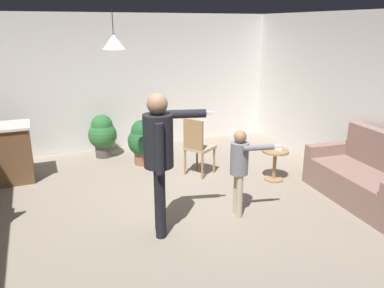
{
  "coord_description": "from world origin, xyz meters",
  "views": [
    {
      "loc": [
        -1.66,
        -4.51,
        2.48
      ],
      "look_at": [
        0.13,
        -0.12,
        1.0
      ],
      "focal_mm": 35.82,
      "sensor_mm": 36.0,
      "label": 1
    }
  ],
  "objects_px": {
    "person_child": "(240,164)",
    "potted_plant_by_wall": "(142,140)",
    "spare_remote_on_table": "(278,149)",
    "couch_floral": "(367,179)",
    "person_adult": "(160,150)",
    "side_table_by_couch": "(275,161)",
    "potted_plant_corner": "(102,134)",
    "dining_chair_by_counter": "(197,145)"
  },
  "relations": [
    {
      "from": "person_child",
      "to": "potted_plant_by_wall",
      "type": "distance_m",
      "value": 2.54
    },
    {
      "from": "spare_remote_on_table",
      "to": "couch_floral",
      "type": "bearing_deg",
      "value": -55.24
    },
    {
      "from": "person_adult",
      "to": "person_child",
      "type": "height_order",
      "value": "person_adult"
    },
    {
      "from": "side_table_by_couch",
      "to": "person_child",
      "type": "height_order",
      "value": "person_child"
    },
    {
      "from": "side_table_by_couch",
      "to": "potted_plant_by_wall",
      "type": "bearing_deg",
      "value": 139.01
    },
    {
      "from": "side_table_by_couch",
      "to": "potted_plant_by_wall",
      "type": "height_order",
      "value": "potted_plant_by_wall"
    },
    {
      "from": "side_table_by_couch",
      "to": "spare_remote_on_table",
      "type": "distance_m",
      "value": 0.22
    },
    {
      "from": "person_adult",
      "to": "potted_plant_corner",
      "type": "relative_size",
      "value": 2.09
    },
    {
      "from": "potted_plant_by_wall",
      "to": "spare_remote_on_table",
      "type": "relative_size",
      "value": 6.41
    },
    {
      "from": "couch_floral",
      "to": "spare_remote_on_table",
      "type": "distance_m",
      "value": 1.38
    },
    {
      "from": "dining_chair_by_counter",
      "to": "couch_floral",
      "type": "bearing_deg",
      "value": 14.32
    },
    {
      "from": "couch_floral",
      "to": "person_adult",
      "type": "relative_size",
      "value": 1.07
    },
    {
      "from": "couch_floral",
      "to": "potted_plant_corner",
      "type": "distance_m",
      "value": 4.71
    },
    {
      "from": "couch_floral",
      "to": "potted_plant_corner",
      "type": "xyz_separation_m",
      "value": [
        -3.24,
        3.41,
        0.13
      ]
    },
    {
      "from": "person_child",
      "to": "spare_remote_on_table",
      "type": "bearing_deg",
      "value": 137.42
    },
    {
      "from": "dining_chair_by_counter",
      "to": "potted_plant_by_wall",
      "type": "bearing_deg",
      "value": -173.15
    },
    {
      "from": "dining_chair_by_counter",
      "to": "person_adult",
      "type": "bearing_deg",
      "value": -67.71
    },
    {
      "from": "person_adult",
      "to": "potted_plant_corner",
      "type": "bearing_deg",
      "value": -162.91
    },
    {
      "from": "spare_remote_on_table",
      "to": "person_child",
      "type": "bearing_deg",
      "value": -144.62
    },
    {
      "from": "potted_plant_by_wall",
      "to": "side_table_by_couch",
      "type": "bearing_deg",
      "value": -40.99
    },
    {
      "from": "dining_chair_by_counter",
      "to": "potted_plant_corner",
      "type": "xyz_separation_m",
      "value": [
        -1.32,
        1.58,
        -0.08
      ]
    },
    {
      "from": "potted_plant_by_wall",
      "to": "potted_plant_corner",
      "type": "bearing_deg",
      "value": 131.43
    },
    {
      "from": "side_table_by_couch",
      "to": "potted_plant_by_wall",
      "type": "xyz_separation_m",
      "value": [
        -1.81,
        1.57,
        0.13
      ]
    },
    {
      "from": "dining_chair_by_counter",
      "to": "spare_remote_on_table",
      "type": "distance_m",
      "value": 1.34
    },
    {
      "from": "person_child",
      "to": "potted_plant_by_wall",
      "type": "xyz_separation_m",
      "value": [
        -0.66,
        2.44,
        -0.28
      ]
    },
    {
      "from": "person_adult",
      "to": "spare_remote_on_table",
      "type": "relative_size",
      "value": 13.46
    },
    {
      "from": "person_child",
      "to": "dining_chair_by_counter",
      "type": "distance_m",
      "value": 1.57
    },
    {
      "from": "dining_chair_by_counter",
      "to": "potted_plant_corner",
      "type": "relative_size",
      "value": 1.19
    },
    {
      "from": "spare_remote_on_table",
      "to": "side_table_by_couch",
      "type": "bearing_deg",
      "value": 149.77
    },
    {
      "from": "person_child",
      "to": "potted_plant_by_wall",
      "type": "relative_size",
      "value": 1.43
    },
    {
      "from": "dining_chair_by_counter",
      "to": "potted_plant_by_wall",
      "type": "xyz_separation_m",
      "value": [
        -0.71,
        0.89,
        -0.09
      ]
    },
    {
      "from": "potted_plant_corner",
      "to": "potted_plant_by_wall",
      "type": "bearing_deg",
      "value": -48.57
    },
    {
      "from": "side_table_by_couch",
      "to": "person_adult",
      "type": "height_order",
      "value": "person_adult"
    },
    {
      "from": "spare_remote_on_table",
      "to": "dining_chair_by_counter",
      "type": "bearing_deg",
      "value": 148.03
    },
    {
      "from": "couch_floral",
      "to": "potted_plant_by_wall",
      "type": "bearing_deg",
      "value": 48.74
    },
    {
      "from": "person_child",
      "to": "potted_plant_corner",
      "type": "distance_m",
      "value": 3.39
    },
    {
      "from": "person_adult",
      "to": "person_child",
      "type": "bearing_deg",
      "value": 106.84
    },
    {
      "from": "couch_floral",
      "to": "potted_plant_corner",
      "type": "height_order",
      "value": "couch_floral"
    },
    {
      "from": "person_adult",
      "to": "potted_plant_by_wall",
      "type": "bearing_deg",
      "value": -175.97
    },
    {
      "from": "side_table_by_couch",
      "to": "dining_chair_by_counter",
      "type": "height_order",
      "value": "dining_chair_by_counter"
    },
    {
      "from": "couch_floral",
      "to": "spare_remote_on_table",
      "type": "relative_size",
      "value": 14.34
    },
    {
      "from": "side_table_by_couch",
      "to": "potted_plant_by_wall",
      "type": "relative_size",
      "value": 0.62
    }
  ]
}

